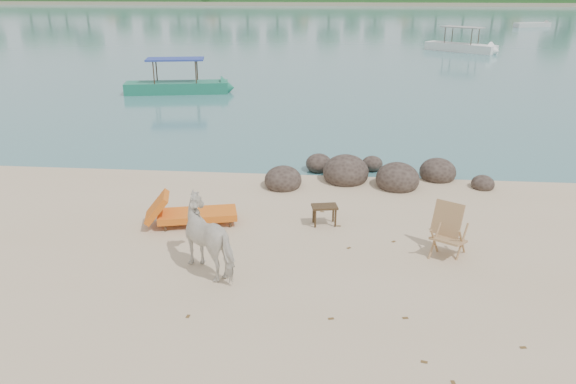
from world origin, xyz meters
name	(u,v)px	position (x,y,z in m)	size (l,w,h in m)	color
water	(340,14)	(0.00, 90.00, 0.00)	(400.00, 400.00, 0.00)	#36656D
far_shore	(342,0)	(0.00, 170.00, 0.00)	(420.00, 90.00, 1.40)	tan
boulders	(367,175)	(1.32, 5.66, 0.19)	(6.22, 2.80, 0.96)	#2D231E
cow	(212,238)	(-1.83, 0.19, 0.70)	(0.76, 1.67, 1.41)	white
side_table	(324,216)	(0.24, 2.52, 0.23)	(0.58, 0.37, 0.46)	#302013
lounge_chair	(197,211)	(-2.67, 2.30, 0.33)	(2.23, 0.78, 0.67)	orange
deck_chair	(449,234)	(2.78, 1.21, 0.52)	(0.66, 0.73, 1.03)	#A07250
boat_near	(175,64)	(-7.74, 18.44, 1.40)	(5.74, 1.29, 2.80)	#196C52
boat_mid	(462,31)	(10.02, 38.09, 1.56)	(6.41, 1.44, 3.12)	silver
boat_far	(532,24)	(23.83, 65.19, 0.31)	(5.27, 1.19, 0.61)	beige
dead_leaves	(345,286)	(0.72, -0.19, 0.01)	(8.22, 6.84, 0.00)	brown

